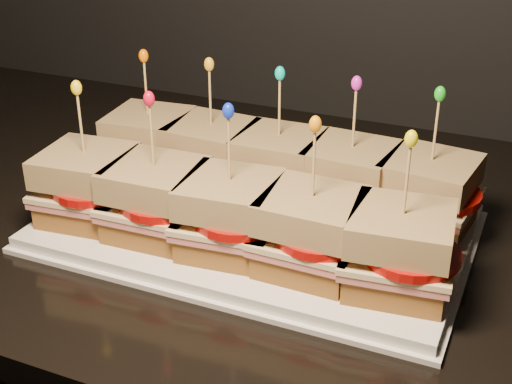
% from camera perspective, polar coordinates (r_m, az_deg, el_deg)
% --- Properties ---
extents(granite_slab, '(2.64, 0.71, 0.03)m').
position_cam_1_polar(granite_slab, '(0.99, -10.45, 0.22)').
color(granite_slab, black).
rests_on(granite_slab, cabinet).
extents(platter, '(0.47, 0.29, 0.02)m').
position_cam_1_polar(platter, '(0.83, 0.00, -2.86)').
color(platter, white).
rests_on(platter, granite_slab).
extents(platter_rim, '(0.48, 0.30, 0.01)m').
position_cam_1_polar(platter_rim, '(0.83, 0.00, -3.22)').
color(platter_rim, white).
rests_on(platter_rim, granite_slab).
extents(sandwich_0_bread_bot, '(0.10, 0.10, 0.03)m').
position_cam_1_polar(sandwich_0_bread_bot, '(0.95, -8.38, 2.32)').
color(sandwich_0_bread_bot, '#603313').
rests_on(sandwich_0_bread_bot, platter).
extents(sandwich_0_ham, '(0.11, 0.11, 0.01)m').
position_cam_1_polar(sandwich_0_ham, '(0.94, -8.45, 3.27)').
color(sandwich_0_ham, '#B96263').
rests_on(sandwich_0_ham, sandwich_0_bread_bot).
extents(sandwich_0_cheese, '(0.11, 0.11, 0.01)m').
position_cam_1_polar(sandwich_0_cheese, '(0.94, -8.48, 3.66)').
color(sandwich_0_cheese, beige).
rests_on(sandwich_0_cheese, sandwich_0_ham).
extents(sandwich_0_tomato, '(0.09, 0.09, 0.01)m').
position_cam_1_polar(sandwich_0_tomato, '(0.92, -8.06, 3.85)').
color(sandwich_0_tomato, '#AE0C09').
rests_on(sandwich_0_tomato, sandwich_0_cheese).
extents(sandwich_0_bread_top, '(0.10, 0.10, 0.03)m').
position_cam_1_polar(sandwich_0_bread_top, '(0.93, -8.59, 5.27)').
color(sandwich_0_bread_top, '#572F13').
rests_on(sandwich_0_bread_top, sandwich_0_tomato).
extents(sandwich_0_pick, '(0.00, 0.00, 0.09)m').
position_cam_1_polar(sandwich_0_pick, '(0.91, -8.79, 7.98)').
color(sandwich_0_pick, tan).
rests_on(sandwich_0_pick, sandwich_0_bread_top).
extents(sandwich_0_frill, '(0.01, 0.01, 0.02)m').
position_cam_1_polar(sandwich_0_frill, '(0.90, -8.99, 10.71)').
color(sandwich_0_frill, orange).
rests_on(sandwich_0_frill, sandwich_0_pick).
extents(sandwich_1_bread_bot, '(0.10, 0.10, 0.03)m').
position_cam_1_polar(sandwich_1_bread_bot, '(0.90, -3.51, 1.41)').
color(sandwich_1_bread_bot, '#603313').
rests_on(sandwich_1_bread_bot, platter).
extents(sandwich_1_ham, '(0.11, 0.10, 0.01)m').
position_cam_1_polar(sandwich_1_ham, '(0.90, -3.54, 2.39)').
color(sandwich_1_ham, '#B96263').
rests_on(sandwich_1_ham, sandwich_1_bread_bot).
extents(sandwich_1_cheese, '(0.11, 0.11, 0.01)m').
position_cam_1_polar(sandwich_1_cheese, '(0.89, -3.55, 2.80)').
color(sandwich_1_cheese, beige).
rests_on(sandwich_1_cheese, sandwich_1_ham).
extents(sandwich_1_tomato, '(0.09, 0.09, 0.01)m').
position_cam_1_polar(sandwich_1_tomato, '(0.88, -3.04, 2.98)').
color(sandwich_1_tomato, '#AE0C09').
rests_on(sandwich_1_tomato, sandwich_1_cheese).
extents(sandwich_1_bread_top, '(0.10, 0.10, 0.03)m').
position_cam_1_polar(sandwich_1_bread_top, '(0.88, -3.60, 4.48)').
color(sandwich_1_bread_top, '#572F13').
rests_on(sandwich_1_bread_top, sandwich_1_tomato).
extents(sandwich_1_pick, '(0.00, 0.00, 0.09)m').
position_cam_1_polar(sandwich_1_pick, '(0.87, -3.69, 7.31)').
color(sandwich_1_pick, tan).
rests_on(sandwich_1_pick, sandwich_1_bread_top).
extents(sandwich_1_frill, '(0.01, 0.01, 0.02)m').
position_cam_1_polar(sandwich_1_frill, '(0.85, -3.77, 10.16)').
color(sandwich_1_frill, '#F5AA1E').
rests_on(sandwich_1_frill, sandwich_1_pick).
extents(sandwich_2_bread_bot, '(0.10, 0.10, 0.03)m').
position_cam_1_polar(sandwich_2_bread_bot, '(0.87, 1.78, 0.41)').
color(sandwich_2_bread_bot, '#603313').
rests_on(sandwich_2_bread_bot, platter).
extents(sandwich_2_ham, '(0.11, 0.10, 0.01)m').
position_cam_1_polar(sandwich_2_ham, '(0.86, 1.80, 1.42)').
color(sandwich_2_ham, '#B96263').
rests_on(sandwich_2_ham, sandwich_2_bread_bot).
extents(sandwich_2_cheese, '(0.11, 0.10, 0.01)m').
position_cam_1_polar(sandwich_2_cheese, '(0.86, 1.81, 1.84)').
color(sandwich_2_cheese, beige).
rests_on(sandwich_2_cheese, sandwich_2_ham).
extents(sandwich_2_tomato, '(0.09, 0.09, 0.01)m').
position_cam_1_polar(sandwich_2_tomato, '(0.85, 2.41, 2.01)').
color(sandwich_2_tomato, '#AE0C09').
rests_on(sandwich_2_tomato, sandwich_2_cheese).
extents(sandwich_2_bread_top, '(0.10, 0.10, 0.03)m').
position_cam_1_polar(sandwich_2_bread_top, '(0.85, 1.83, 3.57)').
color(sandwich_2_bread_top, '#572F13').
rests_on(sandwich_2_bread_top, sandwich_2_tomato).
extents(sandwich_2_pick, '(0.00, 0.00, 0.09)m').
position_cam_1_polar(sandwich_2_pick, '(0.83, 1.88, 6.51)').
color(sandwich_2_pick, tan).
rests_on(sandwich_2_pick, sandwich_2_bread_top).
extents(sandwich_2_frill, '(0.01, 0.01, 0.02)m').
position_cam_1_polar(sandwich_2_frill, '(0.82, 1.93, 9.47)').
color(sandwich_2_frill, '#04C8B9').
rests_on(sandwich_2_frill, sandwich_2_pick).
extents(sandwich_3_bread_bot, '(0.10, 0.10, 0.03)m').
position_cam_1_polar(sandwich_3_bread_bot, '(0.85, 7.45, -0.67)').
color(sandwich_3_bread_bot, '#603313').
rests_on(sandwich_3_bread_bot, platter).
extents(sandwich_3_ham, '(0.11, 0.10, 0.01)m').
position_cam_1_polar(sandwich_3_ham, '(0.84, 7.51, 0.36)').
color(sandwich_3_ham, '#B96263').
rests_on(sandwich_3_ham, sandwich_3_bread_bot).
extents(sandwich_3_cheese, '(0.11, 0.11, 0.01)m').
position_cam_1_polar(sandwich_3_cheese, '(0.83, 7.54, 0.80)').
color(sandwich_3_cheese, beige).
rests_on(sandwich_3_cheese, sandwich_3_ham).
extents(sandwich_3_tomato, '(0.09, 0.09, 0.01)m').
position_cam_1_polar(sandwich_3_tomato, '(0.82, 8.25, 0.95)').
color(sandwich_3_tomato, '#AE0C09').
rests_on(sandwich_3_tomato, sandwich_3_cheese).
extents(sandwich_3_bread_top, '(0.10, 0.10, 0.03)m').
position_cam_1_polar(sandwich_3_bread_top, '(0.82, 7.66, 2.57)').
color(sandwich_3_bread_top, '#572F13').
rests_on(sandwich_3_bread_top, sandwich_3_tomato).
extents(sandwich_3_pick, '(0.00, 0.00, 0.09)m').
position_cam_1_polar(sandwich_3_pick, '(0.81, 7.85, 5.57)').
color(sandwich_3_pick, tan).
rests_on(sandwich_3_pick, sandwich_3_bread_top).
extents(sandwich_3_frill, '(0.01, 0.01, 0.02)m').
position_cam_1_polar(sandwich_3_frill, '(0.79, 8.05, 8.62)').
color(sandwich_3_frill, '#D823C3').
rests_on(sandwich_3_frill, sandwich_3_pick).
extents(sandwich_4_bread_bot, '(0.10, 0.10, 0.03)m').
position_cam_1_polar(sandwich_4_bread_bot, '(0.83, 13.40, -1.79)').
color(sandwich_4_bread_bot, '#603313').
rests_on(sandwich_4_bread_bot, platter).
extents(sandwich_4_ham, '(0.11, 0.11, 0.01)m').
position_cam_1_polar(sandwich_4_ham, '(0.82, 13.52, -0.75)').
color(sandwich_4_ham, '#B96263').
rests_on(sandwich_4_ham, sandwich_4_bread_bot).
extents(sandwich_4_cheese, '(0.12, 0.11, 0.01)m').
position_cam_1_polar(sandwich_4_cheese, '(0.82, 13.57, -0.31)').
color(sandwich_4_cheese, beige).
rests_on(sandwich_4_cheese, sandwich_4_ham).
extents(sandwich_4_tomato, '(0.09, 0.09, 0.01)m').
position_cam_1_polar(sandwich_4_tomato, '(0.81, 14.37, -0.17)').
color(sandwich_4_tomato, '#AE0C09').
rests_on(sandwich_4_tomato, sandwich_4_cheese).
extents(sandwich_4_bread_top, '(0.11, 0.11, 0.03)m').
position_cam_1_polar(sandwich_4_bread_top, '(0.81, 13.78, 1.48)').
color(sandwich_4_bread_top, '#572F13').
rests_on(sandwich_4_bread_top, sandwich_4_tomato).
extents(sandwich_4_pick, '(0.00, 0.00, 0.09)m').
position_cam_1_polar(sandwich_4_pick, '(0.79, 14.14, 4.52)').
color(sandwich_4_pick, tan).
rests_on(sandwich_4_pick, sandwich_4_bread_top).
extents(sandwich_4_frill, '(0.01, 0.01, 0.02)m').
position_cam_1_polar(sandwich_4_frill, '(0.77, 14.51, 7.61)').
color(sandwich_4_frill, green).
rests_on(sandwich_4_frill, sandwich_4_pick).
extents(sandwich_5_bread_bot, '(0.10, 0.10, 0.03)m').
position_cam_1_polar(sandwich_5_bread_bot, '(0.85, -13.12, -1.15)').
color(sandwich_5_bread_bot, '#603313').
rests_on(sandwich_5_bread_bot, platter).
extents(sandwich_5_ham, '(0.11, 0.11, 0.01)m').
position_cam_1_polar(sandwich_5_ham, '(0.84, -13.24, -0.12)').
color(sandwich_5_ham, '#B96263').
rests_on(sandwich_5_ham, sandwich_5_bread_bot).
extents(sandwich_5_cheese, '(0.11, 0.11, 0.01)m').
position_cam_1_polar(sandwich_5_cheese, '(0.84, -13.28, 0.30)').
color(sandwich_5_cheese, beige).
rests_on(sandwich_5_cheese, sandwich_5_ham).
extents(sandwich_5_tomato, '(0.09, 0.09, 0.01)m').
position_cam_1_polar(sandwich_5_tomato, '(0.82, -12.90, 0.46)').
color(sandwich_5_tomato, '#AE0C09').
rests_on(sandwich_5_tomato, sandwich_5_cheese).
extents(sandwich_5_bread_top, '(0.10, 0.10, 0.03)m').
position_cam_1_polar(sandwich_5_bread_top, '(0.82, -13.49, 2.07)').
color(sandwich_5_bread_top, '#572F13').
rests_on(sandwich_5_bread_top, sandwich_5_tomato).
extents(sandwich_5_pick, '(0.00, 0.00, 0.09)m').
position_cam_1_polar(sandwich_5_pick, '(0.81, -13.83, 5.06)').
color(sandwich_5_pick, tan).
rests_on(sandwich_5_pick, sandwich_5_bread_top).
extents(sandwich_5_frill, '(0.01, 0.01, 0.02)m').
position_cam_1_polar(sandwich_5_frill, '(0.79, -14.18, 8.09)').
color(sandwich_5_frill, yellow).
rests_on(sandwich_5_frill, sandwich_5_pick).
extents(sandwich_6_bread_bot, '(0.10, 0.10, 0.03)m').
position_cam_1_polar(sandwich_6_bread_bot, '(0.80, -7.88, -2.37)').
color(sandwich_6_bread_bot, '#603313').
rests_on(sandwich_6_bread_bot, platter).
extents(sandwich_6_ham, '(0.11, 0.10, 0.01)m').
position_cam_1_polar(sandwich_6_ham, '(0.79, -7.95, -1.29)').
color(sandwich_6_ham, '#B96263').
rests_on(sandwich_6_ham, sandwich_6_bread_bot).
extents(sandwich_6_cheese, '(0.11, 0.10, 0.01)m').
position_cam_1_polar(sandwich_6_cheese, '(0.79, -7.99, -0.84)').
color(sandwich_6_cheese, beige).
rests_on(sandwich_6_cheese, sandwich_6_ham).
extents(sandwich_6_tomato, '(0.09, 0.09, 0.01)m').
position_cam_1_polar(sandwich_6_tomato, '(0.77, -7.49, -0.70)').
color(sandwich_6_tomato, '#AE0C09').
rests_on(sandwich_6_tomato, sandwich_6_cheese).
extents(sandwich_6_bread_top, '(0.10, 0.10, 0.03)m').
position_cam_1_polar(sandwich_6_bread_top, '(0.78, -8.12, 1.01)').
color(sandwich_6_bread_top, '#572F13').
rests_on(sandwich_6_bread_top, sandwich_6_tomato).
extents(sandwich_6_pick, '(0.00, 0.00, 0.09)m').
position_cam_1_polar(sandwich_6_pick, '(0.76, -8.34, 4.17)').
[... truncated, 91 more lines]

